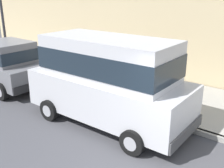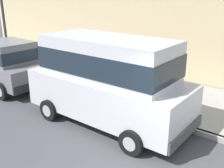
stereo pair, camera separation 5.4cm
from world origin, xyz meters
The scene contains 6 objects.
curb centered at (3.20, 0.00, 0.07)m, with size 0.16×64.00×0.14m, color gray.
car_silver_van centered at (2.22, 2.77, 1.39)m, with size 2.18×4.92×2.52m.
car_grey_hatchback centered at (2.10, 7.84, 0.98)m, with size 2.02×3.83×1.88m.
dog_black centered at (4.41, 4.13, 0.43)m, with size 0.59×0.55×0.49m.
street_lamp centered at (3.55, 10.19, 2.91)m, with size 0.36×0.36×4.42m.
building_facade centered at (7.10, 6.37, 2.02)m, with size 0.50×20.00×4.04m, color tan.
Camera 2 is at (-3.30, -1.80, 3.70)m, focal length 42.88 mm.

